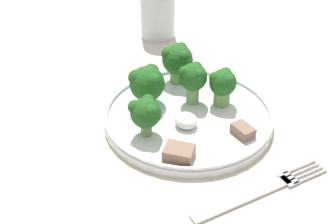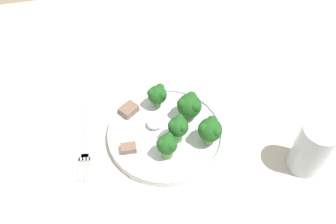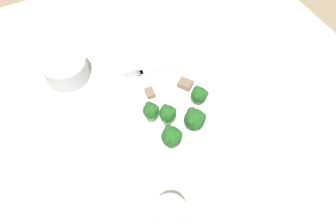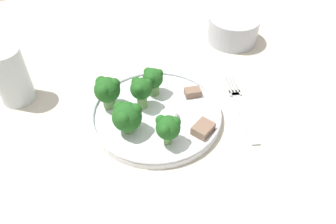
% 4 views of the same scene
% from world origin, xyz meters
% --- Properties ---
extents(table, '(1.30, 1.19, 0.77)m').
position_xyz_m(table, '(0.00, 0.00, 0.68)').
color(table, beige).
rests_on(table, ground_plane).
extents(dinner_plate, '(0.24, 0.24, 0.02)m').
position_xyz_m(dinner_plate, '(0.01, -0.00, 0.78)').
color(dinner_plate, white).
rests_on(dinner_plate, table).
extents(fork, '(0.05, 0.19, 0.00)m').
position_xyz_m(fork, '(0.17, -0.02, 0.77)').
color(fork, '#B2B2B7').
rests_on(fork, table).
extents(cream_bowl, '(0.12, 0.12, 0.06)m').
position_xyz_m(cream_bowl, '(0.26, 0.20, 0.79)').
color(cream_bowl, '#B7BCC6').
rests_on(cream_bowl, table).
extents(drinking_glass, '(0.06, 0.06, 0.11)m').
position_xyz_m(drinking_glass, '(-0.24, 0.13, 0.82)').
color(drinking_glass, silver).
rests_on(drinking_glass, table).
extents(broccoli_floret_near_rim_left, '(0.04, 0.04, 0.06)m').
position_xyz_m(broccoli_floret_near_rim_left, '(-0.01, 0.02, 0.82)').
color(broccoli_floret_near_rim_left, '#709E56').
rests_on(broccoli_floret_near_rim_left, dinner_plate).
extents(broccoli_floret_center_left, '(0.04, 0.04, 0.06)m').
position_xyz_m(broccoli_floret_center_left, '(0.02, 0.06, 0.81)').
color(broccoli_floret_center_left, '#709E56').
rests_on(broccoli_floret_center_left, dinner_plate).
extents(broccoli_floret_back_left, '(0.05, 0.05, 0.06)m').
position_xyz_m(broccoli_floret_back_left, '(-0.05, -0.03, 0.81)').
color(broccoli_floret_back_left, '#709E56').
rests_on(broccoli_floret_back_left, dinner_plate).
extents(broccoli_floret_front_left, '(0.04, 0.04, 0.06)m').
position_xyz_m(broccoli_floret_front_left, '(0.01, -0.07, 0.81)').
color(broccoli_floret_front_left, '#709E56').
rests_on(broccoli_floret_front_left, dinner_plate).
extents(broccoli_floret_center_back, '(0.05, 0.05, 0.06)m').
position_xyz_m(broccoli_floret_center_back, '(-0.07, 0.04, 0.82)').
color(broccoli_floret_center_back, '#709E56').
rests_on(broccoli_floret_center_back, dinner_plate).
extents(meat_slice_front_slice, '(0.03, 0.02, 0.01)m').
position_xyz_m(meat_slice_front_slice, '(0.09, 0.03, 0.79)').
color(meat_slice_front_slice, '#846651').
rests_on(meat_slice_front_slice, dinner_plate).
extents(meat_slice_middle_slice, '(0.05, 0.04, 0.02)m').
position_xyz_m(meat_slice_middle_slice, '(0.07, -0.07, 0.79)').
color(meat_slice_middle_slice, '#846651').
rests_on(meat_slice_middle_slice, dinner_plate).
extents(sauce_dollop, '(0.03, 0.03, 0.02)m').
position_xyz_m(sauce_dollop, '(0.03, -0.02, 0.79)').
color(sauce_dollop, white).
rests_on(sauce_dollop, dinner_plate).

